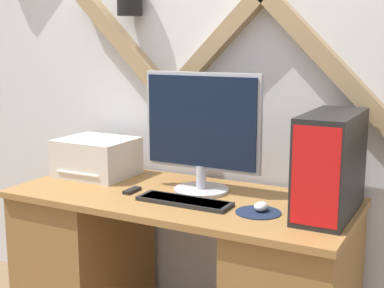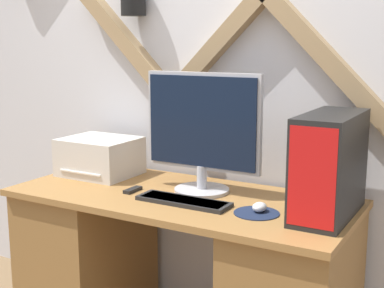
% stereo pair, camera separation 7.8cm
% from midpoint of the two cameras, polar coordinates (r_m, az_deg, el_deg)
% --- Properties ---
extents(wall_back, '(6.40, 0.18, 2.70)m').
position_cam_midpoint_polar(wall_back, '(2.74, 1.86, 8.11)').
color(wall_back, silver).
rests_on(wall_back, ground_plane).
extents(desk, '(1.59, 0.70, 0.79)m').
position_cam_midpoint_polar(desk, '(2.61, -2.16, -13.52)').
color(desk, olive).
rests_on(desk, ground_plane).
extents(monitor, '(0.58, 0.26, 0.56)m').
position_cam_midpoint_polar(monitor, '(2.46, 0.13, 1.61)').
color(monitor, '#B7B7BC').
rests_on(monitor, desk).
extents(keyboard, '(0.43, 0.13, 0.02)m').
position_cam_midpoint_polar(keyboard, '(2.35, -1.79, -6.11)').
color(keyboard, black).
rests_on(keyboard, desk).
extents(mousepad, '(0.19, 0.19, 0.00)m').
position_cam_midpoint_polar(mousepad, '(2.23, 6.08, -7.27)').
color(mousepad, '#19233D').
rests_on(mousepad, desk).
extents(mouse, '(0.06, 0.07, 0.04)m').
position_cam_midpoint_polar(mouse, '(2.24, 6.38, -6.63)').
color(mouse, silver).
rests_on(mouse, mousepad).
extents(computer_tower, '(0.20, 0.47, 0.42)m').
position_cam_midpoint_polar(computer_tower, '(2.21, 13.56, -2.13)').
color(computer_tower, black).
rests_on(computer_tower, desk).
extents(printer, '(0.38, 0.32, 0.20)m').
position_cam_midpoint_polar(printer, '(2.86, -10.90, -1.40)').
color(printer, beige).
rests_on(printer, desk).
extents(remote_control, '(0.04, 0.11, 0.02)m').
position_cam_midpoint_polar(remote_control, '(2.54, -7.31, -4.94)').
color(remote_control, black).
rests_on(remote_control, desk).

